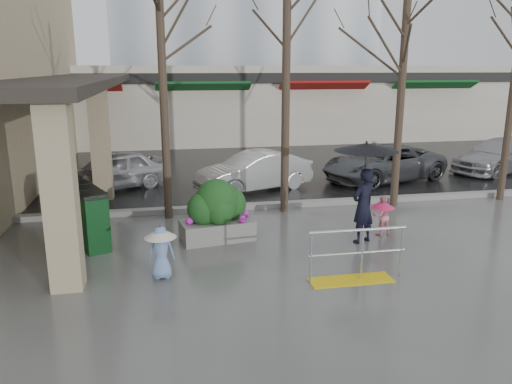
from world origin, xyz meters
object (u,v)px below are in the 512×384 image
object	(u,v)px
child_pink	(382,212)
car_b	(254,171)
tree_mideast	(405,32)
planter	(217,211)
tree_west	(160,19)
car_c	(383,163)
woman	(365,180)
handrail	(355,262)
tree_midwest	(287,15)
car_d	(500,156)
car_a	(112,171)
child_blue	(161,247)
news_boxes	(83,213)

from	to	relation	value
child_pink	car_b	world-z (taller)	car_b
car_b	tree_mideast	bearing A→B (deg)	34.24
planter	tree_west	bearing A→B (deg)	118.54
tree_mideast	car_b	distance (m)	6.15
car_c	woman	bearing A→B (deg)	-45.81
handrail	tree_mideast	world-z (taller)	tree_mideast
tree_midwest	woman	xyz separation A→B (m)	(1.14, -2.81, -3.76)
car_d	woman	bearing A→B (deg)	-72.90
handrail	car_a	distance (m)	9.77
tree_west	tree_midwest	bearing A→B (deg)	0.00
child_pink	car_a	xyz separation A→B (m)	(-6.73, 5.94, 0.07)
tree_west	woman	distance (m)	6.30
child_blue	car_c	distance (m)	10.55
handrail	tree_mideast	xyz separation A→B (m)	(3.14, 4.80, 4.48)
handrail	car_b	world-z (taller)	car_b
car_d	tree_mideast	bearing A→B (deg)	-79.86
news_boxes	child_blue	bearing A→B (deg)	-78.92
handrail	tree_mideast	size ratio (longest dim) A/B	0.29
car_a	car_b	bearing A→B (deg)	50.03
news_boxes	car_b	xyz separation A→B (m)	(4.80, 4.00, -0.03)
car_b	news_boxes	bearing A→B (deg)	-70.98
tree_west	car_d	world-z (taller)	tree_west
tree_mideast	planter	world-z (taller)	tree_mideast
car_c	planter	bearing A→B (deg)	-68.85
child_pink	car_d	distance (m)	9.81
handrail	planter	bearing A→B (deg)	129.07
planter	news_boxes	xyz separation A→B (m)	(-3.05, 0.57, -0.03)
tree_west	car_b	bearing A→B (deg)	42.10
child_pink	handrail	bearing A→B (deg)	53.10
tree_midwest	handrail	bearing A→B (deg)	-88.09
handrail	child_pink	world-z (taller)	handrail
car_d	car_c	bearing A→B (deg)	-104.20
handrail	car_b	size ratio (longest dim) A/B	0.50
tree_mideast	child_blue	size ratio (longest dim) A/B	6.23
tree_midwest	car_a	xyz separation A→B (m)	(-4.93, 3.53, -4.60)
planter	car_b	xyz separation A→B (m)	(1.75, 4.56, -0.06)
tree_west	child_pink	size ratio (longest dim) A/B	7.15
tree_west	car_c	size ratio (longest dim) A/B	1.50
news_boxes	car_d	xyz separation A→B (m)	(14.62, 5.16, -0.03)
tree_west	child_blue	xyz separation A→B (m)	(-0.21, -3.99, -4.46)
handrail	news_boxes	bearing A→B (deg)	147.69
woman	child_pink	world-z (taller)	woman
handrail	child_pink	size ratio (longest dim) A/B	2.00
tree_mideast	car_c	size ratio (longest dim) A/B	1.43
tree_west	planter	size ratio (longest dim) A/B	3.83
child_blue	car_c	size ratio (longest dim) A/B	0.23
tree_mideast	child_pink	size ratio (longest dim) A/B	6.84
car_b	car_c	bearing A→B (deg)	75.87
tree_west	child_blue	size ratio (longest dim) A/B	6.52
woman	tree_mideast	bearing A→B (deg)	-153.88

